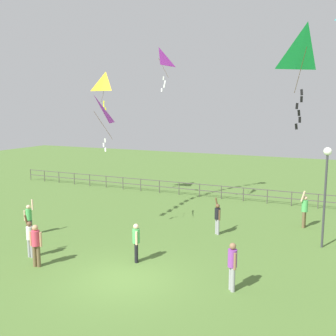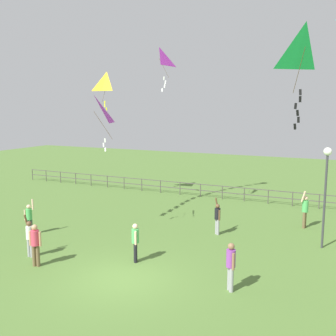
# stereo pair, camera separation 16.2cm
# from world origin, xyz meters

# --- Properties ---
(ground_plane) EXTENTS (80.00, 80.00, 0.00)m
(ground_plane) POSITION_xyz_m (0.00, 0.00, 0.00)
(ground_plane) COLOR #517533
(lamppost) EXTENTS (0.36, 0.36, 4.57)m
(lamppost) POSITION_xyz_m (6.46, 6.67, 3.31)
(lamppost) COLOR #38383D
(lamppost) RESTS_ON ground_plane
(person_0) EXTENTS (0.38, 0.53, 2.02)m
(person_0) POSITION_xyz_m (5.39, 9.46, 1.01)
(person_0) COLOR brown
(person_0) RESTS_ON ground_plane
(person_1) EXTENTS (0.48, 0.30, 1.84)m
(person_1) POSITION_xyz_m (-4.69, 0.22, 0.92)
(person_1) COLOR #99999E
(person_1) RESTS_ON ground_plane
(person_2) EXTENTS (0.43, 0.38, 1.81)m
(person_2) POSITION_xyz_m (-6.91, 2.43, 0.91)
(person_2) COLOR #3F4C47
(person_2) RESTS_ON ground_plane
(person_3) EXTENTS (0.31, 0.42, 1.62)m
(person_3) POSITION_xyz_m (-0.37, 1.64, 0.93)
(person_3) COLOR black
(person_3) RESTS_ON ground_plane
(person_4) EXTENTS (0.36, 0.43, 1.72)m
(person_4) POSITION_xyz_m (3.89, 0.80, 0.99)
(person_4) COLOR #99999E
(person_4) RESTS_ON ground_plane
(person_5) EXTENTS (0.39, 0.44, 1.84)m
(person_5) POSITION_xyz_m (1.56, 6.46, 0.92)
(person_5) COLOR #99999E
(person_5) RESTS_ON ground_plane
(person_6) EXTENTS (0.51, 0.32, 1.73)m
(person_6) POSITION_xyz_m (-3.74, -0.44, 0.99)
(person_6) COLOR brown
(person_6) RESTS_ON ground_plane
(kite_0) EXTENTS (1.44, 1.45, 2.59)m
(kite_0) POSITION_xyz_m (-3.78, 3.78, 6.08)
(kite_0) COLOR #B22DB2
(kite_1) EXTENTS (1.22, 1.13, 3.27)m
(kite_1) POSITION_xyz_m (5.88, 1.47, 8.05)
(kite_1) COLOR #1EB759
(kite_3) EXTENTS (1.18, 1.04, 2.49)m
(kite_3) POSITION_xyz_m (-7.73, 10.79, 7.91)
(kite_3) COLOR yellow
(kite_4) EXTENTS (1.07, 1.24, 2.44)m
(kite_4) POSITION_xyz_m (-2.89, 8.96, 9.03)
(kite_4) COLOR #B22DB2
(waterfront_railing) EXTENTS (36.00, 0.06, 0.95)m
(waterfront_railing) POSITION_xyz_m (-0.40, 14.00, 0.63)
(waterfront_railing) COLOR #4C4742
(waterfront_railing) RESTS_ON ground_plane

